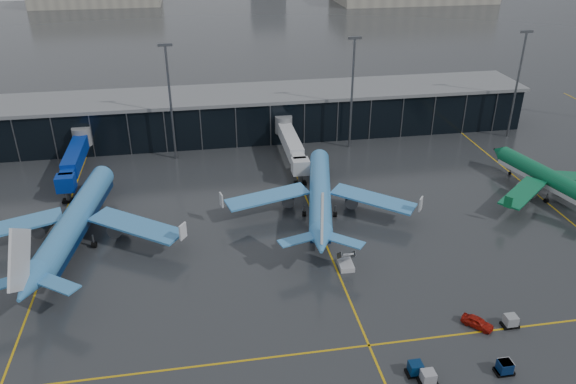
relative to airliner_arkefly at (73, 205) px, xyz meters
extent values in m
plane|color=#282B2D|center=(30.78, -17.70, -6.82)|extent=(600.00, 600.00, 0.00)
cube|color=black|center=(30.78, 44.30, -1.82)|extent=(140.00, 16.00, 10.00)
cube|color=slate|center=(30.78, 44.30, 3.48)|extent=(142.00, 17.00, 0.80)
cylinder|color=#595B60|center=(-4.22, 35.80, -1.62)|extent=(4.00, 4.00, 4.00)
cube|color=navy|center=(-4.22, 22.30, -2.42)|extent=(3.00, 24.00, 3.00)
cylinder|color=#595B60|center=(-4.22, 14.80, -5.52)|extent=(1.00, 1.00, 2.60)
cylinder|color=#595B60|center=(40.78, 35.80, -1.62)|extent=(4.00, 4.00, 4.00)
cube|color=silver|center=(40.78, 22.30, -2.42)|extent=(3.00, 24.00, 3.00)
cylinder|color=#595B60|center=(40.78, 14.80, -5.52)|extent=(1.00, 1.00, 2.60)
cylinder|color=#595B60|center=(15.78, 32.30, 5.68)|extent=(0.50, 0.50, 25.00)
cube|color=#595B60|center=(15.78, 32.30, 18.38)|extent=(3.00, 0.40, 0.60)
cylinder|color=#595B60|center=(55.78, 32.30, 5.68)|extent=(0.50, 0.50, 25.00)
cube|color=#595B60|center=(55.78, 32.30, 18.38)|extent=(3.00, 0.40, 0.60)
cylinder|color=#595B60|center=(95.78, 32.30, 5.68)|extent=(0.50, 0.50, 25.00)
cube|color=#595B60|center=(95.78, 32.30, 18.38)|extent=(3.00, 0.40, 0.60)
cube|color=gold|center=(-4.22, 2.30, -6.81)|extent=(0.30, 120.00, 0.02)
cube|color=gold|center=(40.78, 2.30, -6.81)|extent=(0.30, 120.00, 0.02)
cube|color=gold|center=(85.78, 2.30, -6.81)|extent=(0.30, 120.00, 0.02)
cube|color=gold|center=(40.78, -32.70, -6.81)|extent=(220.00, 0.30, 0.02)
cube|color=black|center=(45.76, -39.97, -6.64)|extent=(2.20, 1.50, 0.36)
cube|color=#95969E|center=(45.76, -39.97, -5.87)|extent=(1.60, 1.50, 1.50)
cube|color=black|center=(55.51, -40.03, -6.64)|extent=(2.20, 1.50, 0.36)
cube|color=#051940|center=(55.51, -40.03, -5.87)|extent=(1.60, 1.50, 1.50)
cube|color=black|center=(55.60, -39.93, -6.64)|extent=(2.20, 1.50, 0.36)
cube|color=gray|center=(55.60, -39.93, -5.87)|extent=(1.60, 1.50, 1.50)
cube|color=black|center=(60.61, -32.26, -6.64)|extent=(2.20, 1.50, 0.36)
cube|color=gray|center=(60.61, -32.26, -5.87)|extent=(1.60, 1.50, 1.50)
cube|color=black|center=(44.80, -38.38, -6.64)|extent=(2.20, 1.50, 0.36)
cube|color=#052147|center=(44.80, -38.38, -5.87)|extent=(1.60, 1.50, 1.50)
cube|color=silver|center=(42.32, -15.18, -6.42)|extent=(2.28, 3.25, 0.80)
cube|color=silver|center=(42.32, -15.18, -4.52)|extent=(1.67, 2.87, 2.29)
imported|color=#A6160C|center=(56.19, -31.60, -6.10)|extent=(4.12, 4.32, 1.45)
camera|label=1|loc=(21.20, -85.46, 43.91)|focal=35.00mm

